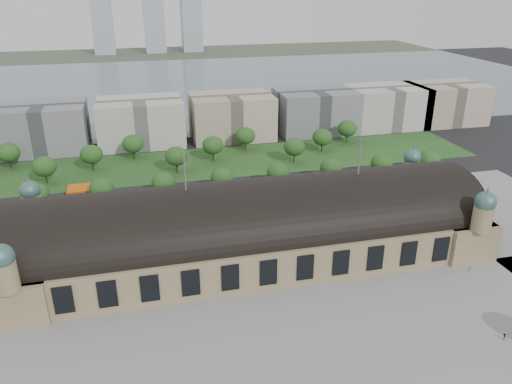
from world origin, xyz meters
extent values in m
plane|color=black|center=(0.00, 0.00, 0.00)|extent=(900.00, 900.00, 0.00)
cube|color=#96815D|center=(0.00, 0.00, 6.00)|extent=(150.00, 40.00, 12.00)
cube|color=#96815D|center=(-67.00, 0.00, 6.00)|extent=(16.00, 43.00, 12.00)
cube|color=#96815D|center=(67.00, 0.00, 6.00)|extent=(16.00, 43.00, 12.00)
cylinder|color=black|center=(0.00, 0.00, 12.00)|extent=(144.00, 37.60, 37.60)
cylinder|color=black|center=(73.00, 0.00, 14.00)|extent=(1.20, 32.00, 32.00)
cylinder|color=#96815D|center=(-67.00, 21.00, 16.00)|extent=(6.00, 6.00, 8.00)
sphere|color=#406662|center=(-67.00, 21.00, 21.50)|extent=(6.40, 6.40, 6.40)
cone|color=#406662|center=(-67.00, 21.00, 25.50)|extent=(1.00, 1.00, 2.50)
cylinder|color=#96815D|center=(67.00, 21.00, 16.00)|extent=(6.00, 6.00, 8.00)
sphere|color=#406662|center=(67.00, 21.00, 21.50)|extent=(6.40, 6.40, 6.40)
cone|color=#406662|center=(67.00, 21.00, 25.50)|extent=(1.00, 1.00, 2.50)
cylinder|color=#96815D|center=(-67.00, -21.00, 16.00)|extent=(6.00, 6.00, 8.00)
sphere|color=#406662|center=(-67.00, -21.00, 21.50)|extent=(6.40, 6.40, 6.40)
cylinder|color=#96815D|center=(67.00, -21.00, 16.00)|extent=(6.00, 6.00, 8.00)
sphere|color=#406662|center=(67.00, -21.00, 21.50)|extent=(6.40, 6.40, 6.40)
cone|color=#406662|center=(67.00, -21.00, 25.50)|extent=(1.00, 1.00, 2.50)
cylinder|color=#59595B|center=(-20.00, 0.00, 31.50)|extent=(0.50, 0.50, 12.00)
cylinder|color=#59595B|center=(35.00, 0.00, 31.50)|extent=(0.50, 0.50, 12.00)
cube|color=gray|center=(10.00, -44.00, 0.00)|extent=(190.00, 48.00, 0.12)
cube|color=black|center=(-20.00, 38.00, 0.00)|extent=(260.00, 26.00, 0.10)
cube|color=#244A1D|center=(-15.00, 93.00, 0.00)|extent=(300.00, 45.00, 0.10)
cube|color=#D6550C|center=(-55.00, 62.00, 4.70)|extent=(14.00, 9.00, 0.70)
cube|color=#59595B|center=(-53.00, 68.00, 1.60)|extent=(7.00, 5.00, 3.20)
cylinder|color=#59595B|center=(-60.50, 65.20, 2.20)|extent=(0.50, 0.50, 4.40)
cylinder|color=#59595B|center=(-49.50, 65.20, 2.20)|extent=(0.50, 0.50, 4.40)
cylinder|color=#59595B|center=(-60.50, 58.80, 2.20)|extent=(0.50, 0.50, 4.40)
cylinder|color=#59595B|center=(-49.50, 58.80, 2.20)|extent=(0.50, 0.50, 4.40)
cube|color=slate|center=(0.00, 298.00, 0.00)|extent=(700.00, 320.00, 0.08)
cube|color=#44513D|center=(0.00, 498.00, 0.00)|extent=(700.00, 120.00, 0.14)
cube|color=#9EA8B2|center=(-60.00, 508.00, 40.00)|extent=(24.00, 24.00, 80.00)
cube|color=#9EA8B2|center=(0.00, 508.00, 42.50)|extent=(24.00, 24.00, 85.00)
cube|color=#9EA8B2|center=(45.00, 508.00, 37.50)|extent=(24.00, 24.00, 75.00)
cube|color=gray|center=(-80.00, 133.00, 12.00)|extent=(45.00, 32.00, 24.00)
cube|color=#BCB8B2|center=(-30.00, 133.00, 12.00)|extent=(45.00, 32.00, 24.00)
cube|color=#B9A692|center=(20.00, 133.00, 12.00)|extent=(45.00, 32.00, 24.00)
cube|color=gray|center=(70.00, 133.00, 12.00)|extent=(45.00, 32.00, 24.00)
cube|color=#BCB8B2|center=(115.00, 133.00, 12.00)|extent=(45.00, 32.00, 24.00)
cube|color=#B9A692|center=(155.00, 133.00, 12.00)|extent=(45.00, 32.00, 24.00)
cylinder|color=#2D2116|center=(-72.00, 53.00, 2.16)|extent=(0.70, 0.70, 4.32)
ellipsoid|color=#1F481A|center=(-72.00, 53.00, 7.44)|extent=(9.60, 9.60, 8.16)
cylinder|color=#2D2116|center=(-48.00, 53.00, 2.16)|extent=(0.70, 0.70, 4.32)
ellipsoid|color=#1F481A|center=(-48.00, 53.00, 7.44)|extent=(9.60, 9.60, 8.16)
cylinder|color=#2D2116|center=(-24.00, 53.00, 2.16)|extent=(0.70, 0.70, 4.32)
ellipsoid|color=#1F481A|center=(-24.00, 53.00, 7.44)|extent=(9.60, 9.60, 8.16)
cylinder|color=#2D2116|center=(0.00, 53.00, 2.16)|extent=(0.70, 0.70, 4.32)
ellipsoid|color=#1F481A|center=(0.00, 53.00, 7.44)|extent=(9.60, 9.60, 8.16)
cylinder|color=#2D2116|center=(24.00, 53.00, 2.16)|extent=(0.70, 0.70, 4.32)
ellipsoid|color=#1F481A|center=(24.00, 53.00, 7.44)|extent=(9.60, 9.60, 8.16)
cylinder|color=#2D2116|center=(48.00, 53.00, 2.16)|extent=(0.70, 0.70, 4.32)
ellipsoid|color=#1F481A|center=(48.00, 53.00, 7.44)|extent=(9.60, 9.60, 8.16)
cylinder|color=#2D2116|center=(72.00, 53.00, 2.16)|extent=(0.70, 0.70, 4.32)
ellipsoid|color=#1F481A|center=(72.00, 53.00, 7.44)|extent=(9.60, 9.60, 8.16)
cylinder|color=#2D2116|center=(96.00, 53.00, 2.16)|extent=(0.70, 0.70, 4.32)
ellipsoid|color=#1F481A|center=(96.00, 53.00, 7.44)|extent=(9.60, 9.60, 8.16)
cylinder|color=#2D2116|center=(-92.00, 107.00, 2.34)|extent=(0.70, 0.70, 4.68)
ellipsoid|color=#1F481A|center=(-92.00, 107.00, 8.06)|extent=(10.40, 10.40, 8.84)
cylinder|color=#2D2116|center=(-73.00, 83.00, 2.34)|extent=(0.70, 0.70, 4.68)
ellipsoid|color=#1F481A|center=(-73.00, 83.00, 8.06)|extent=(10.40, 10.40, 8.84)
cylinder|color=#2D2116|center=(-54.00, 95.00, 2.34)|extent=(0.70, 0.70, 4.68)
ellipsoid|color=#1F481A|center=(-54.00, 95.00, 8.06)|extent=(10.40, 10.40, 8.84)
cylinder|color=#2D2116|center=(-35.00, 107.00, 2.34)|extent=(0.70, 0.70, 4.68)
ellipsoid|color=#1F481A|center=(-35.00, 107.00, 8.06)|extent=(10.40, 10.40, 8.84)
cylinder|color=#2D2116|center=(-16.00, 83.00, 2.34)|extent=(0.70, 0.70, 4.68)
ellipsoid|color=#1F481A|center=(-16.00, 83.00, 8.06)|extent=(10.40, 10.40, 8.84)
cylinder|color=#2D2116|center=(3.00, 95.00, 2.34)|extent=(0.70, 0.70, 4.68)
ellipsoid|color=#1F481A|center=(3.00, 95.00, 8.06)|extent=(10.40, 10.40, 8.84)
cylinder|color=#2D2116|center=(22.00, 107.00, 2.34)|extent=(0.70, 0.70, 4.68)
ellipsoid|color=#1F481A|center=(22.00, 107.00, 8.06)|extent=(10.40, 10.40, 8.84)
cylinder|color=#2D2116|center=(41.00, 83.00, 2.34)|extent=(0.70, 0.70, 4.68)
ellipsoid|color=#1F481A|center=(41.00, 83.00, 8.06)|extent=(10.40, 10.40, 8.84)
cylinder|color=#2D2116|center=(60.00, 95.00, 2.34)|extent=(0.70, 0.70, 4.68)
ellipsoid|color=#1F481A|center=(60.00, 95.00, 8.06)|extent=(10.40, 10.40, 8.84)
cylinder|color=#2D2116|center=(79.00, 107.00, 2.34)|extent=(0.70, 0.70, 4.68)
ellipsoid|color=#1F481A|center=(79.00, 107.00, 8.06)|extent=(10.40, 10.40, 8.84)
imported|color=gray|center=(-69.62, 48.64, 0.81)|extent=(5.02, 2.04, 1.62)
imported|color=black|center=(-63.14, 37.26, 0.76)|extent=(5.67, 3.02, 1.52)
imported|color=#1E1845|center=(12.08, 36.62, 0.72)|extent=(4.25, 1.82, 1.43)
imported|color=#585B5F|center=(26.88, 42.75, 0.71)|extent=(4.38, 1.71, 1.42)
imported|color=silver|center=(63.49, 28.20, 0.80)|extent=(6.04, 3.31, 1.60)
imported|color=maroon|center=(-62.98, 21.32, 0.69)|extent=(5.38, 4.85, 1.39)
imported|color=navy|center=(-61.56, 23.16, 0.75)|extent=(5.57, 3.75, 1.50)
imported|color=#53575A|center=(-62.80, 25.00, 0.64)|extent=(4.01, 3.00, 1.27)
imported|color=silver|center=(-35.14, 21.00, 0.70)|extent=(4.41, 3.41, 1.40)
imported|color=gray|center=(-39.32, 21.00, 0.82)|extent=(6.48, 5.10, 1.64)
imported|color=black|center=(-38.03, 21.00, 0.74)|extent=(5.42, 4.49, 1.48)
imported|color=red|center=(7.91, 28.46, 1.49)|extent=(10.70, 2.56, 2.98)
imported|color=silver|center=(-7.28, 28.50, 1.74)|extent=(12.63, 3.47, 3.49)
imported|color=beige|center=(40.00, 27.00, 1.64)|extent=(11.97, 3.91, 3.27)
imported|color=gray|center=(62.89, -24.88, 0.90)|extent=(0.99, 0.73, 1.80)
imported|color=gray|center=(51.71, -54.30, 0.86)|extent=(1.14, 1.10, 1.71)
camera|label=1|loc=(-32.36, -136.60, 82.86)|focal=35.00mm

